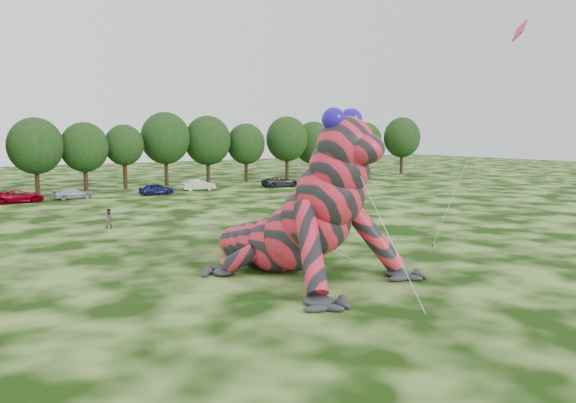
% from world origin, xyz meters
% --- Properties ---
extents(ground, '(240.00, 240.00, 0.00)m').
position_xyz_m(ground, '(0.00, 0.00, 0.00)').
color(ground, '#16330A').
rests_on(ground, ground).
extents(inflatable_gecko, '(19.06, 21.08, 8.93)m').
position_xyz_m(inflatable_gecko, '(-5.53, 7.74, 4.47)').
color(inflatable_gecko, red).
rests_on(inflatable_gecko, ground).
extents(flying_kite, '(2.98, 4.85, 14.79)m').
position_xyz_m(flying_kite, '(8.73, 3.55, 12.87)').
color(flying_kite, red).
rests_on(flying_kite, ground).
extents(tree_7, '(6.68, 6.01, 9.48)m').
position_xyz_m(tree_7, '(-10.08, 56.80, 4.74)').
color(tree_7, black).
rests_on(tree_7, ground).
extents(tree_8, '(6.14, 5.53, 8.94)m').
position_xyz_m(tree_8, '(-4.22, 56.99, 4.47)').
color(tree_8, black).
rests_on(tree_8, ground).
extents(tree_9, '(5.27, 4.74, 8.68)m').
position_xyz_m(tree_9, '(1.06, 57.35, 4.34)').
color(tree_9, black).
rests_on(tree_9, ground).
extents(tree_10, '(7.09, 6.38, 10.50)m').
position_xyz_m(tree_10, '(7.40, 58.58, 5.25)').
color(tree_10, black).
rests_on(tree_10, ground).
extents(tree_11, '(7.01, 6.31, 10.07)m').
position_xyz_m(tree_11, '(13.79, 58.20, 5.03)').
color(tree_11, black).
rests_on(tree_11, ground).
extents(tree_12, '(5.99, 5.39, 8.97)m').
position_xyz_m(tree_12, '(20.01, 57.74, 4.49)').
color(tree_12, black).
rests_on(tree_12, ground).
extents(tree_13, '(6.83, 6.15, 10.13)m').
position_xyz_m(tree_13, '(27.13, 57.13, 5.06)').
color(tree_13, black).
rests_on(tree_13, ground).
extents(tree_14, '(6.82, 6.14, 9.40)m').
position_xyz_m(tree_14, '(33.46, 58.72, 4.70)').
color(tree_14, black).
rests_on(tree_14, ground).
extents(tree_15, '(7.17, 6.45, 9.63)m').
position_xyz_m(tree_15, '(38.47, 57.77, 4.82)').
color(tree_15, black).
rests_on(tree_15, ground).
extents(tree_16, '(6.26, 5.63, 9.37)m').
position_xyz_m(tree_16, '(45.45, 59.37, 4.69)').
color(tree_16, black).
rests_on(tree_16, ground).
extents(tree_17, '(6.98, 6.28, 10.30)m').
position_xyz_m(tree_17, '(51.95, 56.66, 5.15)').
color(tree_17, black).
rests_on(tree_17, ground).
extents(car_2, '(5.16, 2.43, 1.43)m').
position_xyz_m(car_2, '(-13.33, 48.47, 0.71)').
color(car_2, maroon).
rests_on(car_2, ground).
extents(car_3, '(4.52, 2.19, 1.27)m').
position_xyz_m(car_3, '(-7.62, 49.06, 0.63)').
color(car_3, '#A3A6AC').
rests_on(car_3, ground).
extents(car_4, '(4.32, 2.03, 1.43)m').
position_xyz_m(car_4, '(1.96, 47.82, 0.71)').
color(car_4, '#111347').
rests_on(car_4, ground).
extents(car_5, '(4.52, 1.93, 1.45)m').
position_xyz_m(car_5, '(8.47, 49.90, 0.72)').
color(car_5, beige).
rests_on(car_5, ground).
extents(car_6, '(5.37, 2.65, 1.46)m').
position_xyz_m(car_6, '(20.02, 47.89, 0.73)').
color(car_6, '#292A2C').
rests_on(car_6, ground).
extents(car_7, '(4.44, 1.90, 1.27)m').
position_xyz_m(car_7, '(28.01, 46.15, 0.64)').
color(car_7, silver).
rests_on(car_7, ground).
extents(spectator_3, '(1.20, 0.75, 1.90)m').
position_xyz_m(spectator_3, '(16.75, 32.98, 0.95)').
color(spectator_3, gray).
rests_on(spectator_3, ground).
extents(spectator_1, '(0.96, 0.88, 1.59)m').
position_xyz_m(spectator_1, '(-9.64, 26.74, 0.79)').
color(spectator_1, gray).
rests_on(spectator_1, ground).
extents(spectator_5, '(1.42, 1.32, 1.59)m').
position_xyz_m(spectator_5, '(1.62, 16.60, 0.80)').
color(spectator_5, gray).
rests_on(spectator_5, ground).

